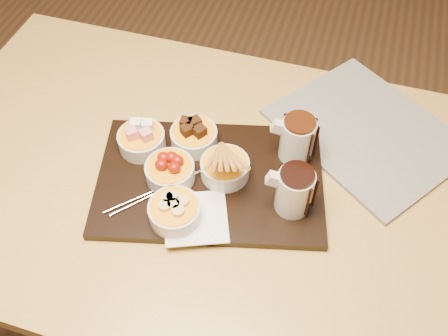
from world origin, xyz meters
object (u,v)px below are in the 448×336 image
(dining_table, at_px, (191,198))
(pitcher_milk_chocolate, at_px, (297,139))
(serving_board, at_px, (210,180))
(bowl_strawberries, at_px, (170,172))
(pitcher_dark_chocolate, at_px, (294,191))
(newspaper, at_px, (367,131))

(dining_table, relative_size, pitcher_milk_chocolate, 12.47)
(dining_table, height_order, serving_board, serving_board)
(dining_table, distance_m, bowl_strawberries, 0.14)
(pitcher_milk_chocolate, bearing_deg, bowl_strawberries, -163.61)
(dining_table, relative_size, bowl_strawberries, 12.00)
(pitcher_dark_chocolate, bearing_deg, dining_table, 157.80)
(serving_board, distance_m, newspaper, 0.38)
(dining_table, relative_size, pitcher_dark_chocolate, 12.47)
(dining_table, distance_m, pitcher_dark_chocolate, 0.28)
(dining_table, height_order, pitcher_dark_chocolate, pitcher_dark_chocolate)
(dining_table, relative_size, serving_board, 2.61)
(serving_board, xyz_separation_m, bowl_strawberries, (-0.08, -0.02, 0.03))
(dining_table, bearing_deg, newspaper, 32.28)
(dining_table, height_order, pitcher_milk_chocolate, pitcher_milk_chocolate)
(serving_board, distance_m, bowl_strawberries, 0.08)
(pitcher_dark_chocolate, height_order, newspaper, pitcher_dark_chocolate)
(serving_board, bearing_deg, pitcher_milk_chocolate, 21.80)
(pitcher_dark_chocolate, distance_m, newspaper, 0.29)
(serving_board, height_order, bowl_strawberries, bowl_strawberries)
(bowl_strawberries, xyz_separation_m, newspaper, (0.37, 0.26, -0.03))
(bowl_strawberries, bearing_deg, pitcher_dark_chocolate, 1.27)
(dining_table, distance_m, serving_board, 0.12)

